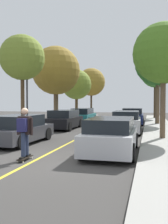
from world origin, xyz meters
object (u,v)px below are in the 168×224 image
at_px(skateboard, 25,158).
at_px(skateboarder, 24,130).
at_px(parked_car_left_nearest, 18,129).
at_px(parked_car_left_far, 83,116).
at_px(parked_car_right_near, 127,122).
at_px(street_tree_right_near, 158,63).
at_px(parked_car_left_near, 64,120).
at_px(street_tree_left_far, 76,85).
at_px(street_tree_left_near, 56,71).
at_px(streetlamp, 27,81).
at_px(parked_car_right_far, 133,117).
at_px(street_tree_right_nearest, 163,54).
at_px(street_tree_left_farthest, 91,82).
at_px(street_tree_right_far, 156,73).
at_px(parked_car_right_nearest, 111,136).
at_px(street_tree_left_nearest, 22,58).

distance_m(skateboard, skateboarder, 0.96).
xyz_separation_m(parked_car_left_nearest, parked_car_left_far, (0.00, 12.14, 0.02)).
relative_size(parked_car_right_near, skateboard, 4.92).
bearing_deg(street_tree_right_near, parked_car_left_near, -144.47).
distance_m(street_tree_right_near, skateboard, 16.19).
distance_m(parked_car_left_near, street_tree_left_far, 11.14).
distance_m(parked_car_left_nearest, street_tree_left_near, 11.47).
distance_m(parked_car_left_near, parked_car_left_far, 5.46).
distance_m(streetlamp, skateboard, 9.01).
relative_size(parked_car_left_far, street_tree_left_near, 0.68).
distance_m(parked_car_right_near, skateboard, 9.00).
bearing_deg(parked_car_left_nearest, parked_car_right_far, 68.24).
height_order(street_tree_right_nearest, skateboard, street_tree_right_nearest).
bearing_deg(street_tree_left_farthest, street_tree_right_far, -30.82).
xyz_separation_m(street_tree_left_farthest, street_tree_right_far, (8.76, -5.23, 0.44)).
xyz_separation_m(parked_car_left_far, street_tree_left_near, (-2.06, -1.62, 4.06)).
height_order(parked_car_right_nearest, parked_car_right_near, parked_car_right_near).
height_order(street_tree_left_nearest, street_tree_left_farthest, street_tree_left_farthest).
bearing_deg(parked_car_right_near, street_tree_left_farthest, 109.10).
bearing_deg(street_tree_right_near, skateboarder, -107.83).
distance_m(parked_car_right_nearest, street_tree_left_farthest, 27.22).
relative_size(parked_car_left_nearest, street_tree_left_far, 0.76).
distance_m(street_tree_left_farthest, skateboard, 28.62).
distance_m(parked_car_left_far, street_tree_left_farthest, 13.47).
xyz_separation_m(street_tree_left_near, street_tree_right_nearest, (8.76, -7.90, -0.34)).
bearing_deg(street_tree_right_nearest, street_tree_right_near, 90.00).
bearing_deg(street_tree_left_near, skateboard, -73.49).
distance_m(parked_car_right_near, parked_car_right_far, 6.19).
bearing_deg(street_tree_left_far, street_tree_left_near, -90.00).
bearing_deg(streetlamp, street_tree_left_farthest, 90.87).
distance_m(street_tree_left_nearest, street_tree_right_near, 11.30).
xyz_separation_m(street_tree_left_near, skateboard, (4.05, -13.66, -4.66)).
relative_size(street_tree_right_nearest, street_tree_right_near, 0.83).
relative_size(street_tree_right_far, skateboarder, 4.10).
relative_size(parked_car_right_near, street_tree_left_nearest, 0.67).
relative_size(parked_car_left_far, parked_car_right_nearest, 1.10).
distance_m(street_tree_left_near, skateboard, 14.99).
xyz_separation_m(street_tree_left_nearest, street_tree_left_near, (0.00, 6.17, -0.11)).
relative_size(parked_car_right_far, street_tree_right_nearest, 0.69).
bearing_deg(street_tree_right_far, street_tree_left_farthest, 149.18).
relative_size(street_tree_left_farthest, street_tree_right_near, 0.95).
bearing_deg(street_tree_right_nearest, skateboarder, -129.09).
relative_size(street_tree_left_farthest, skateboard, 7.89).
height_order(parked_car_left_nearest, skateboarder, skateboarder).
relative_size(street_tree_left_nearest, skateboard, 7.36).
height_order(parked_car_left_nearest, skateboard, parked_car_left_nearest).
height_order(street_tree_right_far, streetlamp, street_tree_right_far).
distance_m(parked_car_left_near, street_tree_right_far, 15.22).
bearing_deg(street_tree_left_farthest, skateboarder, -81.76).
bearing_deg(parked_car_right_nearest, parked_car_right_near, 90.00).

